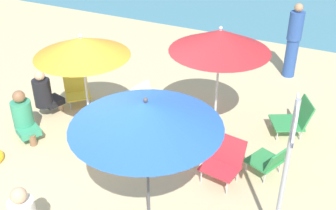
{
  "coord_description": "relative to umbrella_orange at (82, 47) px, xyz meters",
  "views": [
    {
      "loc": [
        3.55,
        -4.4,
        4.23
      ],
      "look_at": [
        0.89,
        1.01,
        0.7
      ],
      "focal_mm": 44.31,
      "sensor_mm": 36.0,
      "label": 1
    }
  ],
  "objects": [
    {
      "name": "beach_chair_a",
      "position": [
        3.2,
        1.69,
        -1.39
      ],
      "size": [
        0.8,
        0.78,
        0.66
      ],
      "rotation": [
        0.0,
        0.0,
        -2.65
      ],
      "color": "#33934C",
      "rests_on": "ground_plane"
    },
    {
      "name": "beach_chair_d",
      "position": [
        3.1,
        0.33,
        -1.41
      ],
      "size": [
        0.67,
        0.65,
        0.58
      ],
      "rotation": [
        0.0,
        0.0,
        2.75
      ],
      "color": "#33934C",
      "rests_on": "ground_plane"
    },
    {
      "name": "warning_sign",
      "position": [
        3.5,
        -0.9,
        -0.33
      ],
      "size": [
        0.12,
        0.51,
        2.09
      ],
      "rotation": [
        0.0,
        0.0,
        0.17
      ],
      "color": "#ADADB2",
      "rests_on": "ground_plane"
    },
    {
      "name": "umbrella_blue",
      "position": [
        1.86,
        -1.26,
        -0.05
      ],
      "size": [
        1.88,
        1.88,
        1.89
      ],
      "color": "#4C4C51",
      "rests_on": "ground_plane"
    },
    {
      "name": "beach_chair_b",
      "position": [
        0.57,
        1.05,
        -1.39
      ],
      "size": [
        0.61,
        0.57,
        0.64
      ],
      "rotation": [
        0.0,
        0.0,
        -0.23
      ],
      "color": "white",
      "rests_on": "ground_plane"
    },
    {
      "name": "umbrella_orange",
      "position": [
        0.0,
        0.0,
        0.0
      ],
      "size": [
        1.55,
        1.55,
        1.93
      ],
      "color": "silver",
      "rests_on": "ground_plane"
    },
    {
      "name": "umbrella_red",
      "position": [
        1.95,
        1.01,
        0.09
      ],
      "size": [
        1.64,
        1.64,
        2.04
      ],
      "color": "silver",
      "rests_on": "ground_plane"
    },
    {
      "name": "person_b",
      "position": [
        -1.01,
        -0.52,
        -1.28
      ],
      "size": [
        0.58,
        0.5,
        0.91
      ],
      "rotation": [
        0.0,
        0.0,
        5.8
      ],
      "color": "#389970",
      "rests_on": "ground_plane"
    },
    {
      "name": "ground_plane",
      "position": [
        0.38,
        -0.49,
        -1.71
      ],
      "size": [
        40.0,
        40.0,
        0.0
      ],
      "primitive_type": "plane",
      "color": "#D3BC8C"
    },
    {
      "name": "beach_bag",
      "position": [
        1.33,
        -0.25,
        -1.57
      ],
      "size": [
        0.27,
        0.26,
        0.28
      ],
      "primitive_type": "cube",
      "rotation": [
        0.0,
        0.0,
        3.78
      ],
      "color": "#389970",
      "rests_on": "ground_plane"
    },
    {
      "name": "beach_chair_f",
      "position": [
        2.49,
        -0.05,
        -1.35
      ],
      "size": [
        0.62,
        0.6,
        0.69
      ],
      "rotation": [
        0.0,
        0.0,
        -1.72
      ],
      "color": "red",
      "rests_on": "ground_plane"
    },
    {
      "name": "beach_chair_e",
      "position": [
        -0.97,
        0.9,
        -1.44
      ],
      "size": [
        0.68,
        0.68,
        0.55
      ],
      "rotation": [
        0.0,
        0.0,
        -0.79
      ],
      "color": "gold",
      "rests_on": "ground_plane"
    },
    {
      "name": "person_a",
      "position": [
        2.62,
        4.03,
        -0.86
      ],
      "size": [
        0.32,
        0.32,
        1.69
      ],
      "rotation": [
        0.0,
        0.0,
        4.18
      ],
      "color": "#2D519E",
      "rests_on": "ground_plane"
    },
    {
      "name": "person_c",
      "position": [
        -1.18,
        0.23,
        -1.24
      ],
      "size": [
        0.42,
        0.56,
        0.96
      ],
      "rotation": [
        0.0,
        0.0,
        1.31
      ],
      "color": "black",
      "rests_on": "ground_plane"
    }
  ]
}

